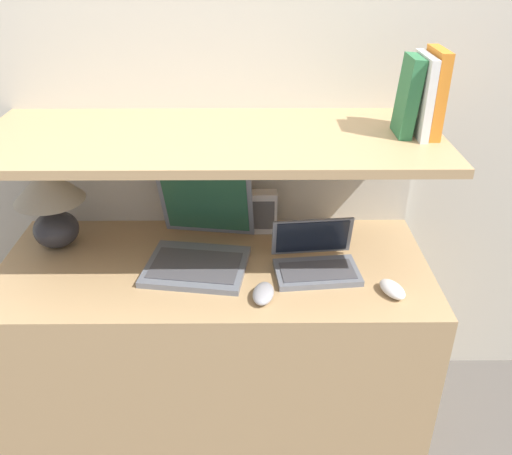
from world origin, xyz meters
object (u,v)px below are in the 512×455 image
object	(u,v)px
second_mouse	(392,289)
router_box	(263,212)
laptop_large	(200,244)
book_white	(422,96)
laptop_small	(315,261)
computer_mouse	(263,293)
book_orange	(434,93)
table_lamp	(50,199)
book_green	(408,97)

from	to	relation	value
second_mouse	router_box	bearing A→B (deg)	134.13
laptop_large	book_white	xyz separation A→B (m)	(0.69, 0.04, 0.49)
laptop_large	laptop_small	world-z (taller)	laptop_large
computer_mouse	book_white	distance (m)	0.76
laptop_large	book_orange	size ratio (longest dim) A/B	1.57
table_lamp	computer_mouse	world-z (taller)	table_lamp
laptop_small	router_box	size ratio (longest dim) A/B	1.81
computer_mouse	second_mouse	size ratio (longest dim) A/B	1.02
computer_mouse	second_mouse	bearing A→B (deg)	2.75
computer_mouse	book_orange	world-z (taller)	book_orange
book_white	book_green	bearing A→B (deg)	180.00
book_green	table_lamp	bearing A→B (deg)	177.00
laptop_small	second_mouse	world-z (taller)	laptop_small
book_green	book_white	bearing A→B (deg)	0.00
router_box	book_green	xyz separation A→B (m)	(0.43, -0.16, 0.47)
laptop_small	computer_mouse	distance (m)	0.23
computer_mouse	router_box	xyz separation A→B (m)	(0.01, 0.42, 0.06)
table_lamp	laptop_small	xyz separation A→B (m)	(0.90, -0.17, -0.15)
router_box	book_green	size ratio (longest dim) A/B	0.67
computer_mouse	book_green	world-z (taller)	book_green
laptop_large	laptop_small	distance (m)	0.39
laptop_large	book_orange	xyz separation A→B (m)	(0.72, 0.04, 0.50)
table_lamp	computer_mouse	size ratio (longest dim) A/B	2.42
table_lamp	router_box	bearing A→B (deg)	7.52
laptop_small	router_box	world-z (taller)	same
laptop_large	second_mouse	world-z (taller)	laptop_large
table_lamp	second_mouse	distance (m)	1.17
table_lamp	book_green	world-z (taller)	book_green
computer_mouse	book_orange	bearing A→B (deg)	27.30
book_white	book_green	world-z (taller)	book_white
router_box	table_lamp	bearing A→B (deg)	-172.48
table_lamp	book_white	world-z (taller)	book_white
laptop_small	book_white	world-z (taller)	book_white
second_mouse	book_orange	distance (m)	0.60
computer_mouse	router_box	bearing A→B (deg)	88.96
router_box	book_orange	distance (m)	0.71
laptop_large	computer_mouse	size ratio (longest dim) A/B	3.31
laptop_large	book_orange	world-z (taller)	book_orange
book_green	laptop_large	bearing A→B (deg)	-176.63
computer_mouse	second_mouse	world-z (taller)	same
computer_mouse	second_mouse	xyz separation A→B (m)	(0.40, 0.02, 0.00)
computer_mouse	book_orange	distance (m)	0.79
router_box	book_orange	xyz separation A→B (m)	(0.50, -0.16, 0.48)
computer_mouse	book_white	xyz separation A→B (m)	(0.48, 0.26, 0.53)
table_lamp	laptop_small	size ratio (longest dim) A/B	1.03
laptop_large	book_green	size ratio (longest dim) A/B	1.69
second_mouse	computer_mouse	bearing A→B (deg)	-177.25
laptop_small	book_orange	size ratio (longest dim) A/B	1.12
laptop_small	second_mouse	size ratio (longest dim) A/B	2.40
router_box	book_white	distance (m)	0.68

